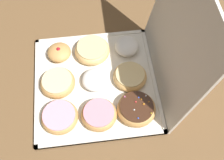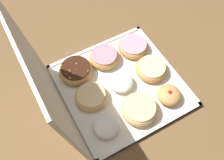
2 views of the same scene
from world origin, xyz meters
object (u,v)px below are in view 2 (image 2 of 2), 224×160
Objects in this scene: powdered_filled_donut_4 at (121,83)px; glazed_ring_donut_7 at (91,96)px; pink_frosted_donut_2 at (133,46)px; glazed_ring_donut_1 at (151,69)px; jelly_filled_donut_0 at (169,95)px; pink_frosted_donut_5 at (105,57)px; donut_box at (121,85)px; sprinkle_donut_8 at (76,70)px; glazed_ring_donut_3 at (138,110)px; powdered_filled_donut_6 at (107,126)px.

powdered_filled_donut_4 is 0.78× the size of glazed_ring_donut_7.
powdered_filled_donut_4 reaches higher than pink_frosted_donut_2.
pink_frosted_donut_2 is at bearing -45.41° from powdered_filled_donut_4.
jelly_filled_donut_0 is at bearing 175.77° from glazed_ring_donut_1.
pink_frosted_donut_5 is 0.99× the size of glazed_ring_donut_7.
glazed_ring_donut_7 is (-0.12, 0.12, -0.00)m from pink_frosted_donut_5.
donut_box is 3.32× the size of sprinkle_donut_8.
powdered_filled_donut_4 is (-0.12, 0.12, 0.00)m from pink_frosted_donut_2.
powdered_filled_donut_4 is at bearing 166.53° from donut_box.
pink_frosted_donut_2 is 0.26m from glazed_ring_donut_7.
powdered_filled_donut_4 is at bearing 44.25° from jelly_filled_donut_0.
glazed_ring_donut_3 is 1.40× the size of powdered_filled_donut_4.
glazed_ring_donut_3 is 0.11m from powdered_filled_donut_4.
pink_frosted_donut_5 is at bearing -27.21° from powdered_filled_donut_6.
glazed_ring_donut_7 is at bearing 86.55° from powdered_filled_donut_4.
powdered_filled_donut_4 is 0.72× the size of sprinkle_donut_8.
pink_frosted_donut_2 is (0.11, -0.12, 0.02)m from donut_box.
glazed_ring_donut_3 is 1.02× the size of sprinkle_donut_8.
sprinkle_donut_8 is (0.00, 0.24, 0.00)m from pink_frosted_donut_2.
donut_box is 3.58× the size of glazed_ring_donut_7.
donut_box is 0.12m from glazed_ring_donut_3.
jelly_filled_donut_0 is 0.24m from powdered_filled_donut_6.
sprinkle_donut_8 reaches higher than glazed_ring_donut_7.
sprinkle_donut_8 reaches higher than donut_box.
jelly_filled_donut_0 is 0.74× the size of pink_frosted_donut_5.
glazed_ring_donut_7 is (0.12, -0.01, -0.00)m from powdered_filled_donut_6.
glazed_ring_donut_1 is (0.12, -0.01, -0.00)m from jelly_filled_donut_0.
powdered_filled_donut_6 is at bearing 88.86° from jelly_filled_donut_0.
donut_box is at bearing 178.79° from pink_frosted_donut_5.
sprinkle_donut_8 is (0.24, 0.11, 0.00)m from glazed_ring_donut_3.
pink_frosted_donut_2 is 0.12m from pink_frosted_donut_5.
pink_frosted_donut_5 is (0.24, -0.01, -0.00)m from glazed_ring_donut_3.
powdered_filled_donut_6 is at bearing 134.00° from pink_frosted_donut_2.
glazed_ring_donut_1 is 1.03× the size of glazed_ring_donut_7.
glazed_ring_donut_1 is at bearing -90.12° from powdered_filled_donut_4.
donut_box is 0.13m from glazed_ring_donut_1.
glazed_ring_donut_3 is at bearing 178.37° from pink_frosted_donut_5.
pink_frosted_donut_5 is at bearing 24.41° from jelly_filled_donut_0.
glazed_ring_donut_1 is 1.04× the size of pink_frosted_donut_5.
jelly_filled_donut_0 is at bearing -155.59° from pink_frosted_donut_5.
pink_frosted_donut_2 is at bearing 1.31° from glazed_ring_donut_1.
jelly_filled_donut_0 is 0.24m from pink_frosted_donut_2.
powdered_filled_donut_4 is 0.17m from sprinkle_donut_8.
glazed_ring_donut_3 is 0.26m from sprinkle_donut_8.
pink_frosted_donut_5 is 0.12m from sprinkle_donut_8.
donut_box is at bearing 42.83° from jelly_filled_donut_0.
pink_frosted_donut_2 is (0.24, -0.01, -0.00)m from jelly_filled_donut_0.
glazed_ring_donut_3 is (-0.11, 0.13, 0.00)m from glazed_ring_donut_1.
powdered_filled_donut_6 reaches higher than glazed_ring_donut_1.
powdered_filled_donut_6 is at bearing 114.90° from glazed_ring_donut_1.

